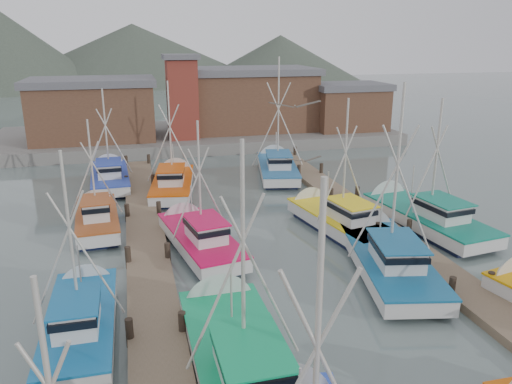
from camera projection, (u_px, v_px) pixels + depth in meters
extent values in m
plane|color=#546563|center=(309.00, 296.00, 22.89)|extent=(260.00, 260.00, 0.00)
cube|color=brown|center=(150.00, 271.00, 24.89)|extent=(2.20, 46.00, 0.40)
cylinder|color=black|center=(130.00, 336.00, 19.03)|extent=(0.30, 0.30, 1.50)
cylinder|color=black|center=(128.00, 260.00, 25.51)|extent=(0.30, 0.30, 1.50)
cylinder|color=black|center=(127.00, 215.00, 31.99)|extent=(0.30, 0.30, 1.50)
cylinder|color=black|center=(127.00, 185.00, 38.47)|extent=(0.30, 0.30, 1.50)
cylinder|color=black|center=(126.00, 164.00, 44.95)|extent=(0.30, 0.30, 1.50)
cylinder|color=black|center=(183.00, 329.00, 19.50)|extent=(0.30, 0.30, 1.50)
cylinder|color=black|center=(168.00, 256.00, 25.98)|extent=(0.30, 0.30, 1.50)
cylinder|color=black|center=(159.00, 213.00, 32.46)|extent=(0.30, 0.30, 1.50)
cylinder|color=black|center=(153.00, 183.00, 38.94)|extent=(0.30, 0.30, 1.50)
cylinder|color=black|center=(149.00, 163.00, 45.42)|extent=(0.30, 0.30, 1.50)
cube|color=brown|center=(402.00, 244.00, 28.18)|extent=(2.20, 46.00, 0.40)
cylinder|color=black|center=(451.00, 292.00, 22.32)|extent=(0.30, 0.30, 1.50)
cylinder|color=black|center=(378.00, 235.00, 28.80)|extent=(0.30, 0.30, 1.50)
cylinder|color=black|center=(331.00, 199.00, 35.28)|extent=(0.30, 0.30, 1.50)
cylinder|color=black|center=(299.00, 174.00, 41.76)|extent=(0.30, 0.30, 1.50)
cylinder|color=black|center=(275.00, 155.00, 48.23)|extent=(0.30, 0.30, 1.50)
cylinder|color=black|center=(490.00, 287.00, 22.79)|extent=(0.30, 0.30, 1.50)
cylinder|color=black|center=(409.00, 232.00, 29.27)|extent=(0.30, 0.30, 1.50)
cylinder|color=black|center=(357.00, 197.00, 35.75)|extent=(0.30, 0.30, 1.50)
cylinder|color=black|center=(321.00, 172.00, 42.23)|extent=(0.30, 0.30, 1.50)
cylinder|color=black|center=(295.00, 154.00, 48.70)|extent=(0.30, 0.30, 1.50)
cube|color=slate|center=(198.00, 136.00, 56.96)|extent=(44.00, 16.00, 1.20)
cube|color=brown|center=(93.00, 112.00, 51.53)|extent=(12.00, 8.00, 5.50)
cube|color=#59595E|center=(91.00, 82.00, 50.61)|extent=(12.72, 8.48, 0.70)
cube|color=brown|center=(249.00, 102.00, 57.27)|extent=(14.00, 9.00, 6.20)
cube|color=#59595E|center=(249.00, 71.00, 56.25)|extent=(14.84, 9.54, 0.70)
cube|color=brown|center=(348.00, 109.00, 57.33)|extent=(8.00, 6.00, 4.50)
cube|color=#59595E|center=(349.00, 86.00, 56.56)|extent=(8.48, 6.36, 0.70)
cube|color=maroon|center=(182.00, 100.00, 51.43)|extent=(3.00, 3.00, 8.00)
cube|color=#59595E|center=(180.00, 57.00, 50.16)|extent=(3.60, 3.60, 0.50)
cone|color=#465143|center=(136.00, 79.00, 142.05)|extent=(140.00, 140.00, 30.00)
cone|color=#465143|center=(280.00, 79.00, 142.19)|extent=(90.00, 90.00, 24.00)
cylinder|color=#B6B1A7|center=(316.00, 365.00, 10.04)|extent=(0.15, 0.15, 7.90)
cube|color=black|center=(243.00, 381.00, 17.17)|extent=(2.83, 8.48, 0.70)
cube|color=silver|center=(243.00, 365.00, 16.97)|extent=(3.22, 9.64, 0.80)
cube|color=#0B9D5D|center=(243.00, 355.00, 16.86)|extent=(3.31, 9.73, 0.10)
cone|color=silver|center=(217.00, 300.00, 21.45)|extent=(3.01, 1.13, 3.00)
cube|color=silver|center=(251.00, 361.00, 15.63)|extent=(1.97, 2.90, 1.10)
cube|color=black|center=(251.00, 355.00, 15.56)|extent=(2.09, 3.19, 0.28)
cube|color=#0B9D5D|center=(251.00, 345.00, 15.45)|extent=(2.22, 3.38, 0.07)
cylinder|color=#B6B1A7|center=(243.00, 256.00, 15.57)|extent=(0.14, 0.14, 7.44)
cylinder|color=#B6B1A7|center=(224.00, 284.00, 15.68)|extent=(2.67, 0.13, 5.82)
cylinder|color=#B6B1A7|center=(262.00, 279.00, 15.98)|extent=(2.67, 0.13, 5.82)
cylinder|color=#B6B1A7|center=(231.00, 299.00, 18.09)|extent=(0.08, 0.08, 2.68)
cube|color=black|center=(387.00, 272.00, 25.12)|extent=(4.41, 8.79, 0.70)
cube|color=silver|center=(388.00, 260.00, 24.92)|extent=(5.01, 9.99, 0.80)
cube|color=#135A87|center=(389.00, 253.00, 24.81)|extent=(5.12, 10.10, 0.10)
cone|color=silver|center=(364.00, 228.00, 29.52)|extent=(3.15, 1.69, 2.99)
cube|color=silver|center=(397.00, 252.00, 23.55)|extent=(2.48, 3.20, 1.10)
cube|color=black|center=(397.00, 248.00, 23.48)|extent=(2.66, 3.51, 0.28)
cube|color=#135A87|center=(398.00, 241.00, 23.37)|extent=(2.82, 3.72, 0.07)
cylinder|color=#B6B1A7|center=(397.00, 173.00, 23.38)|extent=(0.16, 0.16, 8.37)
cylinder|color=#B6B1A7|center=(383.00, 193.00, 23.65)|extent=(2.94, 0.71, 6.54)
cylinder|color=#B6B1A7|center=(408.00, 193.00, 23.70)|extent=(2.94, 0.71, 6.54)
cylinder|color=#B6B1A7|center=(381.00, 218.00, 26.09)|extent=(0.09, 0.09, 2.67)
cube|color=black|center=(83.00, 338.00, 19.59)|extent=(2.21, 6.72, 0.70)
cube|color=silver|center=(81.00, 324.00, 19.40)|extent=(2.51, 7.63, 0.80)
cube|color=#126099|center=(80.00, 315.00, 19.29)|extent=(2.59, 7.71, 0.10)
cone|color=silver|center=(88.00, 283.00, 22.98)|extent=(2.38, 1.11, 2.38)
cube|color=silver|center=(76.00, 315.00, 18.27)|extent=(1.55, 2.29, 1.10)
cube|color=black|center=(76.00, 309.00, 18.20)|extent=(1.65, 2.52, 0.28)
cube|color=#126099|center=(75.00, 300.00, 18.10)|extent=(1.75, 2.68, 0.07)
cylinder|color=#B6B1A7|center=(70.00, 238.00, 18.17)|extent=(0.11, 0.11, 6.54)
cylinder|color=#B6B1A7|center=(58.00, 259.00, 18.28)|extent=(2.34, 0.10, 5.11)
cylinder|color=#B6B1A7|center=(88.00, 256.00, 18.52)|extent=(2.34, 0.10, 5.11)
cylinder|color=#B6B1A7|center=(80.00, 271.00, 20.20)|extent=(0.07, 0.07, 2.29)
cone|color=silver|center=(503.00, 277.00, 23.49)|extent=(2.92, 1.63, 2.76)
cube|color=black|center=(201.00, 251.00, 27.60)|extent=(3.58, 7.44, 0.70)
cube|color=silver|center=(201.00, 240.00, 27.41)|extent=(4.06, 8.46, 0.80)
cube|color=#D10A46|center=(200.00, 234.00, 27.30)|extent=(4.16, 8.55, 0.10)
cone|color=silver|center=(180.00, 219.00, 30.98)|extent=(2.69, 1.54, 2.54)
cube|color=silver|center=(206.00, 230.00, 26.28)|extent=(2.05, 2.69, 1.10)
cube|color=black|center=(206.00, 226.00, 26.22)|extent=(2.20, 2.95, 0.28)
cube|color=#D10A46|center=(206.00, 220.00, 26.11)|extent=(2.33, 3.13, 0.07)
cylinder|color=#B6B1A7|center=(199.00, 179.00, 26.23)|extent=(0.13, 0.13, 6.23)
cylinder|color=#B6B1A7|center=(191.00, 194.00, 26.24)|extent=(2.21, 0.49, 4.87)
cylinder|color=#B6B1A7|center=(209.00, 192.00, 26.65)|extent=(2.21, 0.49, 4.87)
cylinder|color=#B6B1A7|center=(191.00, 205.00, 28.20)|extent=(0.08, 0.08, 2.26)
cube|color=black|center=(340.00, 231.00, 30.41)|extent=(3.69, 7.70, 0.70)
cube|color=silver|center=(340.00, 221.00, 30.22)|extent=(4.20, 8.75, 0.80)
cube|color=yellow|center=(341.00, 215.00, 30.11)|extent=(4.29, 8.85, 0.10)
cone|color=silver|center=(305.00, 204.00, 33.91)|extent=(2.78, 1.55, 2.62)
cube|color=silver|center=(351.00, 212.00, 29.06)|extent=(2.12, 2.78, 1.10)
cube|color=black|center=(351.00, 208.00, 29.00)|extent=(2.27, 3.05, 0.28)
cube|color=yellow|center=(351.00, 202.00, 28.89)|extent=(2.41, 3.23, 0.07)
cylinder|color=#B6B1A7|center=(345.00, 159.00, 28.91)|extent=(0.14, 0.14, 7.02)
cylinder|color=#B6B1A7|center=(337.00, 174.00, 28.95)|extent=(2.48, 0.54, 5.49)
cylinder|color=#B6B1A7|center=(352.00, 172.00, 29.37)|extent=(2.48, 0.54, 5.49)
cylinder|color=#B6B1A7|center=(328.00, 189.00, 31.06)|extent=(0.08, 0.08, 2.34)
cube|color=black|center=(98.00, 229.00, 30.80)|extent=(2.51, 6.54, 0.70)
cube|color=silver|center=(97.00, 219.00, 30.60)|extent=(2.85, 7.43, 0.80)
cube|color=#98441A|center=(97.00, 213.00, 30.49)|extent=(2.92, 7.51, 0.10)
cone|color=silver|center=(96.00, 203.00, 33.95)|extent=(2.34, 1.25, 2.27)
cube|color=silver|center=(96.00, 209.00, 29.53)|extent=(1.61, 2.28, 1.10)
cube|color=black|center=(96.00, 205.00, 29.46)|extent=(1.72, 2.50, 0.28)
cube|color=#98441A|center=(95.00, 199.00, 29.35)|extent=(1.82, 2.66, 0.07)
cylinder|color=#B6B1A7|center=(92.00, 168.00, 29.50)|extent=(0.12, 0.12, 5.76)
cylinder|color=#B6B1A7|center=(84.00, 180.00, 29.55)|extent=(2.07, 0.22, 4.51)
cylinder|color=#B6B1A7|center=(102.00, 178.00, 29.85)|extent=(2.07, 0.22, 4.51)
cylinder|color=#B6B1A7|center=(94.00, 188.00, 31.32)|extent=(0.07, 0.07, 2.19)
cube|color=black|center=(426.00, 228.00, 30.94)|extent=(3.74, 8.52, 0.70)
cube|color=silver|center=(427.00, 218.00, 30.74)|extent=(4.25, 9.68, 0.80)
cube|color=#0A745D|center=(428.00, 212.00, 30.63)|extent=(4.36, 9.78, 0.10)
cone|color=silver|center=(382.00, 199.00, 34.94)|extent=(3.08, 1.47, 2.96)
cube|color=silver|center=(442.00, 209.00, 29.46)|extent=(2.25, 3.03, 1.10)
cube|color=black|center=(442.00, 206.00, 29.40)|extent=(2.41, 3.32, 0.28)
cube|color=#0A745D|center=(443.00, 200.00, 29.29)|extent=(2.56, 3.53, 0.07)
cylinder|color=#B6B1A7|center=(436.00, 157.00, 29.42)|extent=(0.15, 0.15, 6.97)
cylinder|color=#B6B1A7|center=(426.00, 172.00, 29.45)|extent=(2.50, 0.42, 5.45)
cylinder|color=#B6B1A7|center=(443.00, 170.00, 29.89)|extent=(2.50, 0.42, 5.45)
cylinder|color=#B6B1A7|center=(412.00, 186.00, 31.76)|extent=(0.09, 0.09, 2.74)
cube|color=black|center=(173.00, 192.00, 38.04)|extent=(3.60, 7.80, 0.70)
cube|color=silver|center=(173.00, 184.00, 37.85)|extent=(4.09, 8.87, 0.80)
cube|color=#CD4905|center=(173.00, 179.00, 37.74)|extent=(4.19, 8.96, 0.10)
cone|color=silver|center=(176.00, 172.00, 41.96)|extent=(2.81, 1.51, 2.67)
cube|color=silver|center=(171.00, 176.00, 36.60)|extent=(2.11, 2.80, 1.10)
cube|color=black|center=(171.00, 173.00, 36.53)|extent=(2.26, 3.07, 0.28)
cube|color=#CD4905|center=(171.00, 168.00, 36.42)|extent=(2.39, 3.26, 0.07)
cylinder|color=#B6B1A7|center=(170.00, 132.00, 36.48)|extent=(0.14, 0.14, 7.32)
cylinder|color=#B6B1A7|center=(163.00, 143.00, 36.69)|extent=(2.59, 0.50, 5.72)
cylinder|color=#B6B1A7|center=(178.00, 143.00, 36.79)|extent=(2.59, 0.50, 5.72)
cylinder|color=#B6B1A7|center=(173.00, 159.00, 38.84)|extent=(0.08, 0.08, 2.38)
cube|color=black|center=(277.00, 176.00, 42.61)|extent=(4.08, 8.19, 0.70)
cube|color=silver|center=(277.00, 168.00, 42.41)|extent=(4.63, 9.31, 0.80)
cube|color=#266497|center=(277.00, 164.00, 42.30)|extent=(4.73, 9.41, 0.10)
cone|color=silver|center=(273.00, 158.00, 46.71)|extent=(2.95, 1.64, 2.78)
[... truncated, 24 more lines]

